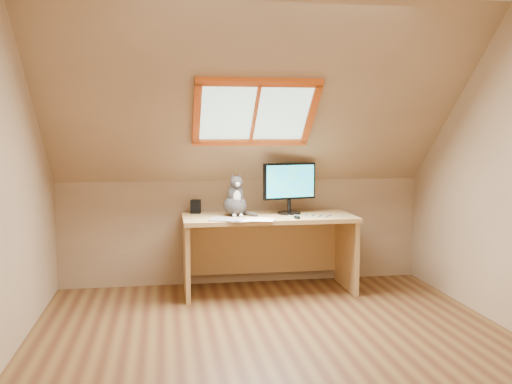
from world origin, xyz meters
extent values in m
plane|color=brown|center=(0.00, 0.00, 0.00)|extent=(3.50, 3.50, 0.00)
cube|color=tan|center=(0.00, -1.75, 1.20)|extent=(3.50, 0.02, 2.40)
cube|color=tan|center=(0.00, 1.75, 0.50)|extent=(3.50, 0.02, 1.00)
cube|color=tan|center=(0.00, 0.97, 1.70)|extent=(3.50, 1.56, 1.41)
cube|color=#B2E0CC|center=(0.00, 1.05, 1.63)|extent=(0.90, 0.53, 0.48)
cube|color=#CB4B13|center=(0.00, 1.05, 1.63)|extent=(1.02, 0.64, 0.59)
cube|color=tan|center=(0.18, 1.38, 0.69)|extent=(1.55, 0.68, 0.04)
cube|color=tan|center=(-0.57, 1.38, 0.33)|extent=(0.04, 0.61, 0.67)
cube|color=tan|center=(0.93, 1.38, 0.33)|extent=(0.04, 0.61, 0.67)
cube|color=tan|center=(0.18, 1.69, 0.33)|extent=(1.45, 0.03, 0.47)
cylinder|color=black|center=(0.39, 1.44, 0.72)|extent=(0.22, 0.22, 0.02)
cylinder|color=black|center=(0.39, 1.44, 0.79)|extent=(0.04, 0.04, 0.12)
cube|color=black|center=(0.39, 1.44, 1.01)|extent=(0.51, 0.15, 0.33)
cube|color=#005BBA|center=(0.39, 1.42, 1.01)|extent=(0.46, 0.11, 0.30)
ellipsoid|color=#423D3A|center=(-0.12, 1.42, 0.80)|extent=(0.24, 0.28, 0.18)
ellipsoid|color=#423D3A|center=(-0.12, 1.40, 0.91)|extent=(0.16, 0.16, 0.20)
ellipsoid|color=silver|center=(-0.11, 1.34, 0.89)|extent=(0.07, 0.05, 0.12)
ellipsoid|color=#423D3A|center=(-0.12, 1.36, 1.02)|extent=(0.12, 0.11, 0.10)
sphere|color=silver|center=(-0.11, 1.31, 1.00)|extent=(0.04, 0.04, 0.04)
cone|color=#423D3A|center=(-0.15, 1.37, 1.07)|extent=(0.06, 0.05, 0.07)
cone|color=#423D3A|center=(-0.08, 1.38, 1.07)|extent=(0.06, 0.06, 0.07)
cube|color=black|center=(-0.47, 1.63, 0.77)|extent=(0.10, 0.10, 0.12)
cube|color=#B2B2B7|center=(-0.22, 1.15, 0.71)|extent=(0.35, 0.31, 0.01)
ellipsoid|color=black|center=(0.39, 1.13, 0.72)|extent=(0.07, 0.10, 0.03)
cube|color=white|center=(-0.01, 1.12, 0.71)|extent=(0.33, 0.27, 0.00)
cube|color=white|center=(-0.01, 1.12, 0.71)|extent=(0.32, 0.24, 0.00)
cube|color=white|center=(-0.01, 1.12, 0.71)|extent=(0.35, 0.30, 0.00)
cube|color=white|center=(-0.01, 1.12, 0.71)|extent=(0.34, 0.28, 0.00)
camera|label=1|loc=(-0.76, -3.67, 1.45)|focal=40.00mm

